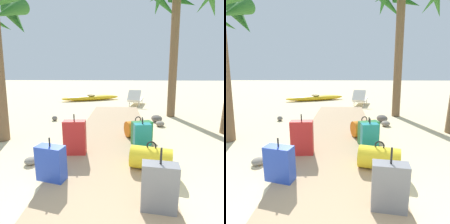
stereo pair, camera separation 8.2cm
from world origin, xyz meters
The scene contains 16 objects.
ground_plane centered at (0.00, 2.86, 0.00)m, with size 60.00×60.00×0.00m, color beige.
boardwalk centered at (0.00, 3.57, 0.04)m, with size 1.85×7.15×0.08m, color tan.
suitcase_red centered at (-0.69, 2.17, 0.42)m, with size 0.44×0.23×0.81m.
duffel_bag_orange centered at (0.64, 3.28, 0.28)m, with size 0.70×0.58×0.51m.
suitcase_grey centered at (0.66, 0.69, 0.38)m, with size 0.43×0.24×0.78m.
suitcase_teal centered at (0.63, 2.23, 0.39)m, with size 0.35×0.23×0.72m.
duffel_bag_yellow centered at (0.72, 1.65, 0.27)m, with size 0.75×0.53×0.49m.
suitcase_green centered at (0.68, 2.74, 0.34)m, with size 0.48×0.34×0.62m.
suitcase_blue centered at (-0.83, 1.25, 0.35)m, with size 0.46×0.30×0.67m.
palm_tree_far_right centered at (2.07, 5.90, 3.61)m, with size 2.09×2.30×4.69m.
lounge_chair centered at (0.95, 8.13, 0.33)m, with size 0.95×1.64×0.78m.
kayak centered at (-1.55, 9.55, 0.15)m, with size 3.38×1.85×0.31m.
rock_left_far centered at (-1.45, 1.85, 0.07)m, with size 0.22×0.23×0.13m, color gray.
rock_right_near centered at (1.44, 4.44, 0.08)m, with size 0.30×0.27×0.16m, color gray.
rock_left_near centered at (-2.10, 4.95, 0.08)m, with size 0.22×0.18×0.16m, color slate.
rock_right_mid centered at (1.43, 4.95, 0.12)m, with size 0.43×0.35×0.23m, color #5B5651.
Camera 1 is at (0.21, -1.27, 1.70)m, focal length 30.03 mm.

